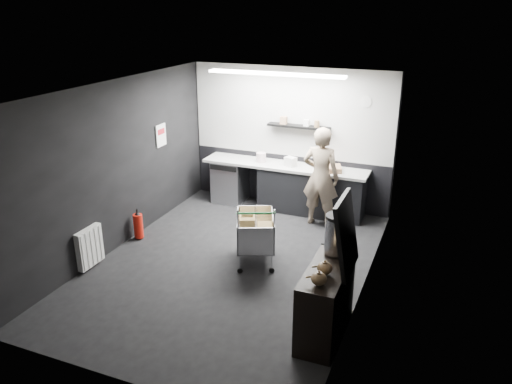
% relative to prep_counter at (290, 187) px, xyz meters
% --- Properties ---
extents(floor, '(5.50, 5.50, 0.00)m').
position_rel_prep_counter_xyz_m(floor, '(-0.14, -2.42, -0.46)').
color(floor, black).
rests_on(floor, ground).
extents(ceiling, '(5.50, 5.50, 0.00)m').
position_rel_prep_counter_xyz_m(ceiling, '(-0.14, -2.42, 2.24)').
color(ceiling, silver).
rests_on(ceiling, wall_back).
extents(wall_back, '(5.50, 0.00, 5.50)m').
position_rel_prep_counter_xyz_m(wall_back, '(-0.14, 0.33, 0.89)').
color(wall_back, black).
rests_on(wall_back, floor).
extents(wall_front, '(5.50, 0.00, 5.50)m').
position_rel_prep_counter_xyz_m(wall_front, '(-0.14, -5.17, 0.89)').
color(wall_front, black).
rests_on(wall_front, floor).
extents(wall_left, '(0.00, 5.50, 5.50)m').
position_rel_prep_counter_xyz_m(wall_left, '(-2.14, -2.42, 0.89)').
color(wall_left, black).
rests_on(wall_left, floor).
extents(wall_right, '(0.00, 5.50, 5.50)m').
position_rel_prep_counter_xyz_m(wall_right, '(1.86, -2.42, 0.89)').
color(wall_right, black).
rests_on(wall_right, floor).
extents(kitchen_wall_panel, '(3.95, 0.02, 1.70)m').
position_rel_prep_counter_xyz_m(kitchen_wall_panel, '(-0.14, 0.31, 1.39)').
color(kitchen_wall_panel, beige).
rests_on(kitchen_wall_panel, wall_back).
extents(dado_panel, '(3.95, 0.02, 1.00)m').
position_rel_prep_counter_xyz_m(dado_panel, '(-0.14, 0.31, 0.04)').
color(dado_panel, black).
rests_on(dado_panel, wall_back).
extents(floating_shelf, '(1.20, 0.22, 0.04)m').
position_rel_prep_counter_xyz_m(floating_shelf, '(0.06, 0.20, 1.16)').
color(floating_shelf, black).
rests_on(floating_shelf, wall_back).
extents(wall_clock, '(0.20, 0.03, 0.20)m').
position_rel_prep_counter_xyz_m(wall_clock, '(1.26, 0.30, 1.69)').
color(wall_clock, silver).
rests_on(wall_clock, wall_back).
extents(poster, '(0.02, 0.30, 0.40)m').
position_rel_prep_counter_xyz_m(poster, '(-2.12, -1.12, 1.09)').
color(poster, white).
rests_on(poster, wall_left).
extents(poster_red_band, '(0.02, 0.22, 0.10)m').
position_rel_prep_counter_xyz_m(poster_red_band, '(-2.11, -1.12, 1.16)').
color(poster_red_band, '#B41621').
rests_on(poster_red_band, poster).
extents(radiator, '(0.10, 0.50, 0.60)m').
position_rel_prep_counter_xyz_m(radiator, '(-2.08, -3.32, -0.11)').
color(radiator, silver).
rests_on(radiator, wall_left).
extents(ceiling_strip, '(2.40, 0.20, 0.04)m').
position_rel_prep_counter_xyz_m(ceiling_strip, '(-0.14, -0.57, 2.21)').
color(ceiling_strip, white).
rests_on(ceiling_strip, ceiling).
extents(prep_counter, '(3.20, 0.61, 0.90)m').
position_rel_prep_counter_xyz_m(prep_counter, '(0.00, 0.00, 0.00)').
color(prep_counter, black).
rests_on(prep_counter, floor).
extents(person, '(0.68, 0.46, 1.81)m').
position_rel_prep_counter_xyz_m(person, '(0.70, -0.45, 0.45)').
color(person, beige).
rests_on(person, floor).
extents(shopping_cart, '(0.89, 1.14, 1.03)m').
position_rel_prep_counter_xyz_m(shopping_cart, '(0.15, -2.17, 0.03)').
color(shopping_cart, silver).
rests_on(shopping_cart, floor).
extents(sideboard, '(0.51, 1.19, 1.78)m').
position_rel_prep_counter_xyz_m(sideboard, '(1.63, -3.51, 0.11)').
color(sideboard, black).
rests_on(sideboard, floor).
extents(fire_extinguisher, '(0.16, 0.16, 0.52)m').
position_rel_prep_counter_xyz_m(fire_extinguisher, '(-1.99, -2.20, -0.20)').
color(fire_extinguisher, red).
rests_on(fire_extinguisher, floor).
extents(cardboard_box, '(0.55, 0.49, 0.09)m').
position_rel_prep_counter_xyz_m(cardboard_box, '(0.73, -0.05, 0.49)').
color(cardboard_box, '#977050').
rests_on(cardboard_box, prep_counter).
extents(pink_tub, '(0.18, 0.18, 0.18)m').
position_rel_prep_counter_xyz_m(pink_tub, '(-0.61, 0.00, 0.53)').
color(pink_tub, silver).
rests_on(pink_tub, prep_counter).
extents(white_container, '(0.24, 0.21, 0.18)m').
position_rel_prep_counter_xyz_m(white_container, '(0.00, -0.05, 0.53)').
color(white_container, silver).
rests_on(white_container, prep_counter).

